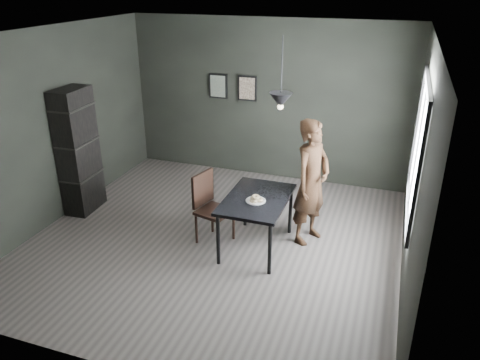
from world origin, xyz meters
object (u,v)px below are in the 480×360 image
(pendant_lamp, at_px, (281,100))
(woman, at_px, (311,182))
(wood_chair, at_px, (209,203))
(shelf_unit, at_px, (78,151))
(cafe_table, at_px, (257,203))
(white_plate, at_px, (256,201))

(pendant_lamp, bearing_deg, woman, 43.66)
(pendant_lamp, bearing_deg, wood_chair, -173.40)
(shelf_unit, bearing_deg, wood_chair, -9.08)
(wood_chair, bearing_deg, woman, 34.14)
(cafe_table, relative_size, woman, 0.69)
(wood_chair, bearing_deg, cafe_table, 15.08)
(woman, distance_m, wood_chair, 1.41)
(cafe_table, relative_size, wood_chair, 1.21)
(white_plate, distance_m, woman, 0.84)
(cafe_table, bearing_deg, white_plate, -80.08)
(white_plate, relative_size, pendant_lamp, 0.27)
(cafe_table, xyz_separation_m, white_plate, (0.02, -0.11, 0.08))
(white_plate, height_order, wood_chair, wood_chair)
(white_plate, relative_size, shelf_unit, 0.12)
(woman, bearing_deg, shelf_unit, 117.42)
(white_plate, height_order, pendant_lamp, pendant_lamp)
(pendant_lamp, bearing_deg, white_plate, -137.98)
(woman, relative_size, wood_chair, 1.75)
(woman, distance_m, pendant_lamp, 1.29)
(cafe_table, relative_size, pendant_lamp, 1.39)
(cafe_table, height_order, white_plate, white_plate)
(white_plate, distance_m, wood_chair, 0.73)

